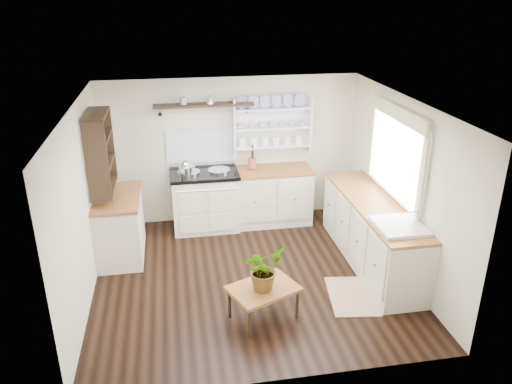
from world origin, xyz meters
TOP-DOWN VIEW (x-y plane):
  - floor at (0.00, 0.00)m, footprint 4.00×3.80m
  - wall_back at (0.00, 1.90)m, footprint 4.00×0.02m
  - wall_right at (2.00, 0.00)m, footprint 0.02×3.80m
  - wall_left at (-2.00, 0.00)m, footprint 0.02×3.80m
  - ceiling at (0.00, 0.00)m, footprint 4.00×3.80m
  - window at (1.95, 0.15)m, footprint 0.08×1.55m
  - aga_cooker at (-0.45, 1.57)m, footprint 1.04×0.72m
  - back_cabinets at (0.60, 1.60)m, footprint 1.27×0.63m
  - right_cabinets at (1.70, 0.10)m, footprint 0.62×2.43m
  - belfast_sink at (1.70, -0.65)m, footprint 0.55×0.60m
  - left_cabinets at (-1.70, 0.90)m, footprint 0.62×1.13m
  - plate_rack at (0.65, 1.86)m, footprint 1.20×0.22m
  - high_shelf at (-0.40, 1.78)m, footprint 1.50×0.29m
  - left_shelving at (-1.84, 0.90)m, footprint 0.28×0.80m
  - kettle at (-0.73, 1.45)m, footprint 0.19×0.19m
  - utensil_crock at (0.31, 1.68)m, footprint 0.13×0.13m
  - center_table at (0.01, -0.89)m, footprint 0.89×0.78m
  - potted_plant at (0.01, -0.89)m, footprint 0.59×0.58m
  - floor_rug at (1.16, -0.67)m, footprint 0.67×0.92m

SIDE VIEW (x-z plane):
  - floor at x=0.00m, z-range -0.01..0.01m
  - floor_rug at x=1.16m, z-range 0.00..0.02m
  - center_table at x=0.01m, z-range 0.16..0.56m
  - right_cabinets at x=1.70m, z-range 0.01..0.91m
  - left_cabinets at x=-1.70m, z-range 0.01..0.91m
  - back_cabinets at x=0.60m, z-range 0.01..0.91m
  - aga_cooker at x=-0.45m, z-range -0.01..0.95m
  - potted_plant at x=0.01m, z-range 0.40..0.90m
  - belfast_sink at x=1.70m, z-range 0.58..1.03m
  - utensil_crock at x=0.31m, z-range 0.91..1.06m
  - kettle at x=-0.73m, z-range 0.93..1.17m
  - wall_back at x=0.00m, z-range 0.00..2.30m
  - wall_right at x=2.00m, z-range 0.00..2.30m
  - wall_left at x=-2.00m, z-range 0.00..2.30m
  - left_shelving at x=-1.84m, z-range 1.02..2.08m
  - plate_rack at x=0.65m, z-range 1.11..2.01m
  - window at x=1.95m, z-range 0.95..2.17m
  - high_shelf at x=-0.40m, z-range 1.83..1.99m
  - ceiling at x=0.00m, z-range 2.29..2.30m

